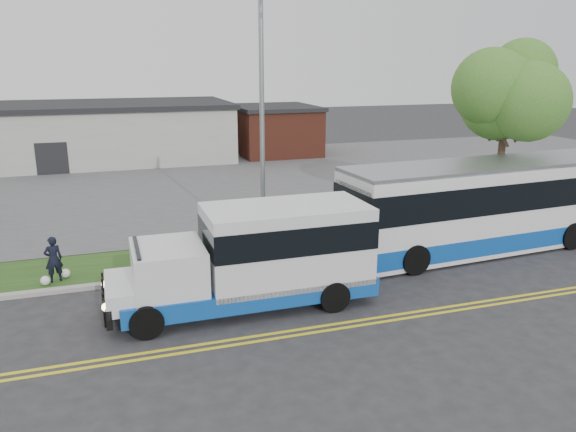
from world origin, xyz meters
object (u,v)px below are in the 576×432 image
object	(u,v)px
shuttle_bus	(261,253)
transit_bus	(491,205)
tree_east	(508,88)
pedestrian	(53,259)
streetlight_near	(263,120)

from	to	relation	value
shuttle_bus	transit_bus	bearing A→B (deg)	13.14
transit_bus	tree_east	bearing A→B (deg)	44.06
pedestrian	shuttle_bus	bearing A→B (deg)	133.25
pedestrian	transit_bus	bearing A→B (deg)	159.40
tree_east	transit_bus	xyz separation A→B (m)	(-2.16, -2.40, -4.42)
streetlight_near	pedestrian	bearing A→B (deg)	-173.77
tree_east	pedestrian	xyz separation A→B (m)	(-18.59, -1.10, -5.31)
tree_east	shuttle_bus	size ratio (longest dim) A/B	1.03
pedestrian	streetlight_near	bearing A→B (deg)	170.16
transit_bus	pedestrian	xyz separation A→B (m)	(-16.42, 1.30, -0.89)
streetlight_near	pedestrian	distance (m)	8.78
transit_bus	shuttle_bus	bearing A→B (deg)	-170.66
transit_bus	pedestrian	distance (m)	16.50
tree_east	transit_bus	size ratio (longest dim) A/B	0.65
tree_east	pedestrian	bearing A→B (deg)	-176.61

